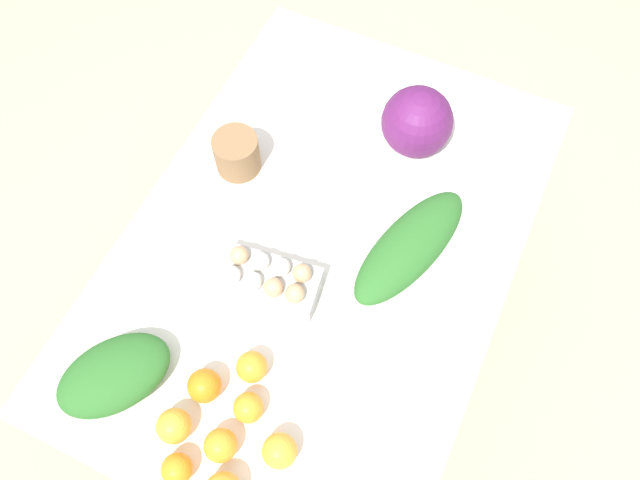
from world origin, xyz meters
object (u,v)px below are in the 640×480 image
Objects in this scene: egg_carton at (268,279)px; paper_bag at (237,153)px; orange_2 at (174,426)px; orange_1 at (204,386)px; orange_4 at (221,445)px; orange_5 at (177,469)px; orange_7 at (250,366)px; cabbage_purple at (417,122)px; greens_bunch_kale at (410,246)px; greens_bunch_beet_tops at (114,375)px; orange_6 at (280,451)px; orange_0 at (248,408)px.

paper_bag is at bearing 121.84° from egg_carton.
paper_bag is 0.67m from orange_2.
orange_4 is at bearing -135.40° from orange_1.
orange_2 is at bearing 34.53° from orange_5.
orange_7 reaches higher than orange_5.
cabbage_purple is at bearing 65.41° from egg_carton.
greens_bunch_kale is 0.72m from greens_bunch_beet_tops.
orange_2 reaches higher than orange_4.
greens_bunch_kale is at bearing 31.43° from egg_carton.
orange_7 is at bearing 46.58° from orange_6.
orange_0 is (0.06, -0.29, -0.01)m from greens_bunch_beet_tops.
orange_5 is at bearing 143.29° from orange_4.
orange_2 is (-0.04, -0.17, -0.00)m from greens_bunch_beet_tops.
orange_4 is at bearing 110.03° from orange_6.
orange_7 is at bearing 172.22° from cabbage_purple.
orange_1 is at bearing 139.41° from orange_7.
orange_1 is (-0.27, 0.01, -0.01)m from egg_carton.
orange_2 is (-0.59, 0.29, -0.00)m from greens_bunch_kale.
orange_2 is at bearing -102.14° from egg_carton.
paper_bag reaches higher than orange_5.
egg_carton is at bearing 129.57° from greens_bunch_kale.
greens_bunch_beet_tops is at bearing 91.76° from orange_6.
orange_6 is 0.19m from orange_7.
greens_bunch_beet_tops reaches higher than orange_5.
orange_5 is 0.89× the size of orange_6.
orange_5 is at bearing 156.68° from orange_0.
egg_carton is 3.40× the size of orange_2.
orange_7 is (0.13, 0.14, -0.00)m from orange_6.
orange_4 is at bearing 170.68° from orange_0.
orange_6 is at bearing -103.82° from orange_1.
orange_5 is at bearing -169.01° from orange_1.
orange_2 is (-0.64, -0.20, -0.02)m from paper_bag.
orange_1 is at bearing -158.37° from paper_bag.
cabbage_purple is 0.85m from orange_6.
greens_bunch_beet_tops is 3.85× the size of orange_5.
orange_5 is (-0.66, 0.24, -0.01)m from greens_bunch_kale.
orange_6 is (-0.54, 0.07, -0.00)m from greens_bunch_kale.
orange_2 and orange_6 have the same top height.
cabbage_purple is 0.93m from greens_bunch_beet_tops.
orange_4 is 0.12m from orange_6.
orange_2 reaches higher than orange_7.
greens_bunch_beet_tops is 3.42× the size of orange_6.
egg_carton is 0.35m from paper_bag.
greens_bunch_kale is 0.65m from orange_2.
greens_bunch_kale is at bearing -26.67° from orange_7.
greens_bunch_kale reaches higher than orange_4.
egg_carton is at bearing -30.28° from greens_bunch_beet_tops.
orange_4 is at bearing 175.15° from cabbage_purple.
paper_bag is at bearing 17.30° from orange_2.
orange_1 is (-0.54, -0.21, -0.02)m from paper_bag.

